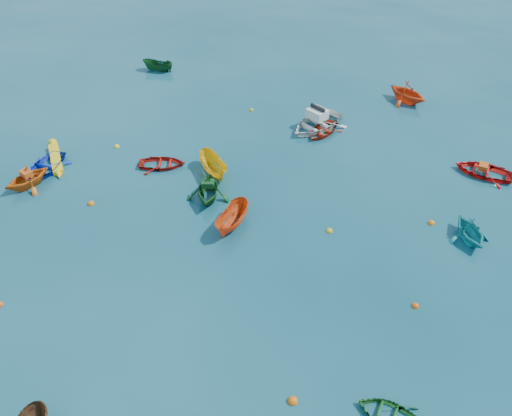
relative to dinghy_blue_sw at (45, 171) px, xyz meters
The scene contains 25 objects.
ground 12.62m from the dinghy_blue_sw, ahead, with size 160.00×160.00×0.00m, color #0A3E4E.
dinghy_blue_sw is the anchor object (origin of this frame).
dinghy_orange_w 1.55m from the dinghy_blue_sw, 71.28° to the right, with size 2.24×2.60×1.37m, color orange.
sampan_yellow_mid 9.97m from the dinghy_blue_sw, 32.02° to the left, with size 1.14×3.02×1.17m, color yellow.
dinghy_cyan_se 23.68m from the dinghy_blue_sw, 19.14° to the left, with size 2.09×2.43×1.28m, color teal.
dinghy_red_nw 6.85m from the dinghy_blue_sw, 37.32° to the left, with size 1.97×2.76×0.57m, color #A9160E.
sampan_orange_n 12.26m from the dinghy_blue_sw, ahead, with size 1.09×2.90×1.12m, color #E95015.
dinghy_green_n 10.15m from the dinghy_blue_sw, 18.67° to the left, with size 2.39×2.77×1.46m, color #124E19.
dinghy_red_ne 25.66m from the dinghy_blue_sw, 32.79° to the left, with size 2.32×3.24×0.67m, color red.
dinghy_red_far 17.30m from the dinghy_blue_sw, 47.87° to the left, with size 2.01×2.82×0.58m, color red.
dinghy_orange_far 24.84m from the dinghy_blue_sw, 54.07° to the left, with size 2.60×3.02×1.59m, color #E94816.
sampan_green_far 14.69m from the dinghy_blue_sw, 105.54° to the left, with size 0.95×2.51×0.97m, color #10481B.
kayak_yellow 1.07m from the dinghy_blue_sw, 105.47° to the left, with size 0.57×3.88×0.39m, color yellow, non-canonical shape.
motorboat_white 17.17m from the dinghy_blue_sw, 50.51° to the left, with size 3.01×4.20×1.47m, color white.
tarp_orange_a 1.72m from the dinghy_blue_sw, 70.46° to the right, with size 0.64×0.49×0.31m, color #D95316.
tarp_green_b 10.17m from the dinghy_blue_sw, 19.22° to the left, with size 0.67×0.51×0.32m, color #0F3F19.
tarp_orange_b 25.58m from the dinghy_blue_sw, 32.90° to the left, with size 0.64×0.48×0.31m, color #B95213.
buoy_or_a 10.17m from the dinghy_blue_sw, 48.82° to the right, with size 0.29×0.29×0.29m, color #DF4C0C.
buoy_or_b 20.02m from the dinghy_blue_sw, 13.09° to the right, with size 0.39×0.39×0.39m, color #E05F0C.
buoy_ye_b 4.47m from the dinghy_blue_sw, 68.78° to the left, with size 0.33×0.33×0.33m, color yellow.
buoy_or_c 4.71m from the dinghy_blue_sw, ahead, with size 0.38×0.38×0.38m, color orange.
buoy_ye_c 16.98m from the dinghy_blue_sw, 15.24° to the left, with size 0.34×0.34×0.34m, color gold.
buoy_or_d 21.80m from the dinghy_blue_sw, ahead, with size 0.32×0.32×0.32m, color #F1550D.
buoy_ye_d 14.16m from the dinghy_blue_sw, 64.82° to the left, with size 0.30×0.30×0.30m, color gold.
buoy_or_e 21.97m from the dinghy_blue_sw, 21.11° to the left, with size 0.36×0.36×0.36m, color orange.
Camera 1 is at (11.12, -11.77, 16.91)m, focal length 35.00 mm.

